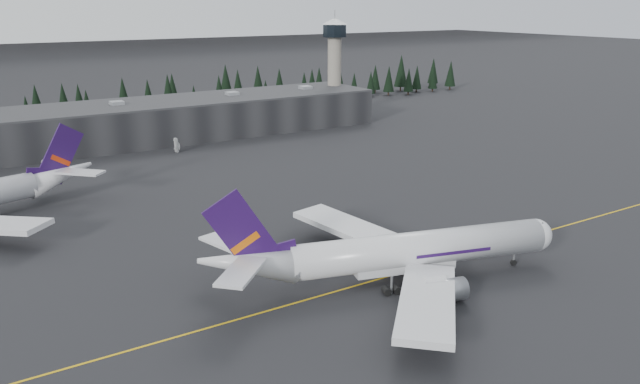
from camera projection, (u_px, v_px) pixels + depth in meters
ground at (383, 272)px, 105.74m from camera, size 1400.00×1400.00×0.00m
taxiline at (390, 276)px, 104.12m from camera, size 400.00×0.40×0.02m
terminal at (149, 121)px, 204.91m from camera, size 160.00×30.00×12.60m
control_tower at (335, 57)px, 240.70m from camera, size 10.00×10.00×37.70m
treeline at (118, 103)px, 234.46m from camera, size 360.00×20.00×15.00m
jet_main at (389, 253)px, 100.53m from camera, size 59.75×54.22×17.95m
gse_vehicle_a at (48, 176)px, 161.24m from camera, size 2.75×5.53×1.51m
gse_vehicle_b at (177, 150)px, 189.47m from camera, size 4.69×2.25×1.55m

